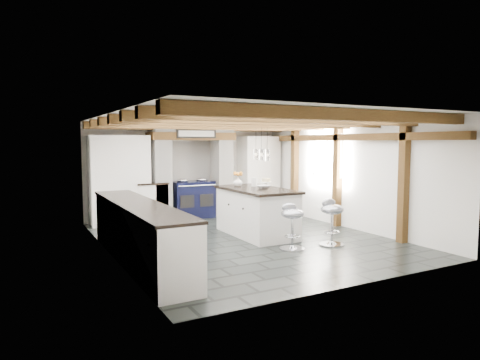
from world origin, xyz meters
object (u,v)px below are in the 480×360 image
range_cooker (192,199)px  bar_stool_far (292,221)px  kitchen_island (256,211)px  bar_stool_near (332,217)px

range_cooker → bar_stool_far: bearing=-85.0°
kitchen_island → bar_stool_near: kitchen_island is taller
range_cooker → bar_stool_near: 3.99m
range_cooker → bar_stool_near: range_cooker is taller
range_cooker → bar_stool_far: range_cooker is taller
range_cooker → bar_stool_near: size_ratio=1.20×
bar_stool_near → kitchen_island: bearing=122.8°
range_cooker → kitchen_island: 2.48m
range_cooker → kitchen_island: kitchen_island is taller
kitchen_island → bar_stool_far: kitchen_island is taller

